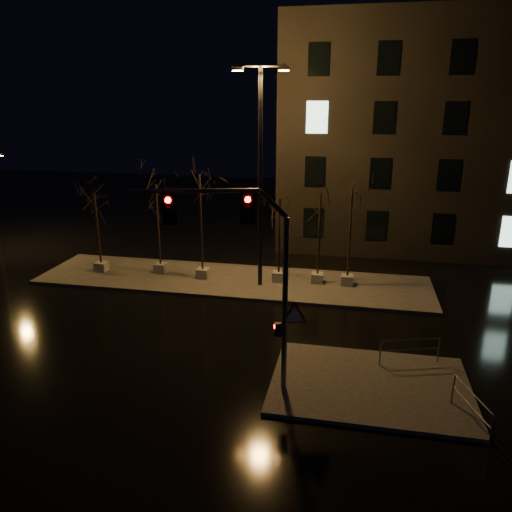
# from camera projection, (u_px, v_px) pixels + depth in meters

# --- Properties ---
(ground) EXTENTS (90.00, 90.00, 0.00)m
(ground) POSITION_uv_depth(u_px,v_px,m) (199.00, 327.00, 22.57)
(ground) COLOR black
(ground) RESTS_ON ground
(median) EXTENTS (22.00, 5.00, 0.15)m
(median) POSITION_uv_depth(u_px,v_px,m) (232.00, 280.00, 28.16)
(median) COLOR #403E3A
(median) RESTS_ON ground
(sidewalk_corner) EXTENTS (7.00, 5.00, 0.15)m
(sidewalk_corner) POSITION_uv_depth(u_px,v_px,m) (370.00, 385.00, 17.86)
(sidewalk_corner) COLOR #403E3A
(sidewalk_corner) RESTS_ON ground
(building) EXTENTS (25.00, 12.00, 15.00)m
(building) POSITION_uv_depth(u_px,v_px,m) (468.00, 135.00, 34.50)
(building) COLOR black
(building) RESTS_ON ground
(tree_0) EXTENTS (1.80, 1.80, 4.71)m
(tree_0) POSITION_uv_depth(u_px,v_px,m) (96.00, 212.00, 28.42)
(tree_0) COLOR #A3A098
(tree_0) RESTS_ON median
(tree_1) EXTENTS (1.80, 1.80, 5.31)m
(tree_1) POSITION_uv_depth(u_px,v_px,m) (157.00, 205.00, 28.02)
(tree_1) COLOR #A3A098
(tree_1) RESTS_ON median
(tree_2) EXTENTS (1.80, 1.80, 6.01)m
(tree_2) POSITION_uv_depth(u_px,v_px,m) (200.00, 199.00, 26.99)
(tree_2) COLOR #A3A098
(tree_2) RESTS_ON median
(tree_3) EXTENTS (1.80, 1.80, 4.84)m
(tree_3) POSITION_uv_depth(u_px,v_px,m) (279.00, 217.00, 26.73)
(tree_3) COLOR #A3A098
(tree_3) RESTS_ON median
(tree_4) EXTENTS (1.80, 1.80, 5.19)m
(tree_4) POSITION_uv_depth(u_px,v_px,m) (320.00, 213.00, 26.43)
(tree_4) COLOR #A3A098
(tree_4) RESTS_ON median
(tree_5) EXTENTS (1.80, 1.80, 5.50)m
(tree_5) POSITION_uv_depth(u_px,v_px,m) (351.00, 210.00, 26.04)
(tree_5) COLOR #A3A098
(tree_5) RESTS_ON median
(traffic_signal_mast) EXTENTS (5.66, 1.40, 7.07)m
(traffic_signal_mast) POSITION_uv_depth(u_px,v_px,m) (251.00, 263.00, 16.14)
(traffic_signal_mast) COLOR #53565B
(traffic_signal_mast) RESTS_ON sidewalk_corner
(streetlight_main) EXTENTS (2.83, 0.61, 11.29)m
(streetlight_main) POSITION_uv_depth(u_px,v_px,m) (260.00, 165.00, 25.35)
(streetlight_main) COLOR black
(streetlight_main) RESTS_ON median
(guard_rail_a) EXTENTS (2.26, 0.74, 1.02)m
(guard_rail_a) POSITION_uv_depth(u_px,v_px,m) (410.00, 348.00, 18.99)
(guard_rail_a) COLOR #53565B
(guard_rail_a) RESTS_ON sidewalk_corner
(guard_rail_b) EXTENTS (0.76, 2.19, 1.09)m
(guard_rail_b) POSITION_uv_depth(u_px,v_px,m) (472.00, 404.00, 15.39)
(guard_rail_b) COLOR #53565B
(guard_rail_b) RESTS_ON sidewalk_corner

